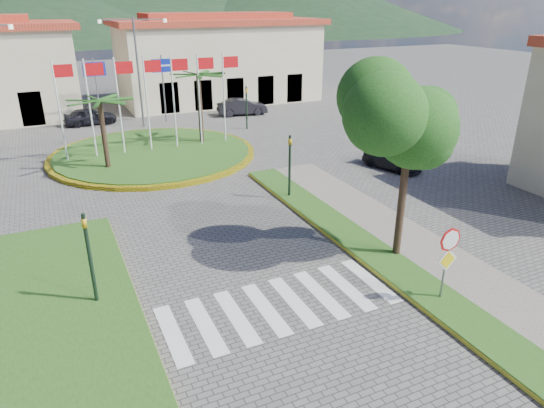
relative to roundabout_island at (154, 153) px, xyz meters
name	(u,v)px	position (x,y,z in m)	size (l,w,h in m)	color
ground	(346,389)	(0.00, -22.00, -0.18)	(160.00, 160.00, 0.00)	#585553
sidewalk_right	(465,291)	(6.00, -20.00, -0.10)	(4.00, 28.00, 0.15)	gray
verge_right	(437,299)	(4.80, -20.00, -0.09)	(1.60, 28.00, 0.18)	#254E16
median_left	(54,321)	(-6.50, -16.00, -0.09)	(5.00, 14.00, 0.18)	#254E16
crosswalk	(277,306)	(0.00, -18.00, -0.17)	(8.00, 3.00, 0.01)	silver
roundabout_island	(154,153)	(0.00, 0.00, 0.00)	(12.70, 12.70, 6.00)	yellow
stop_sign	(448,253)	(4.90, -20.04, 1.61)	(0.80, 0.11, 2.65)	slate
deciduous_tree	(411,123)	(5.50, -17.00, 5.00)	(3.60, 3.60, 6.80)	black
traffic_light_left	(89,251)	(-5.20, -15.50, 1.77)	(0.15, 0.18, 3.20)	black
traffic_light_right	(290,161)	(4.50, -10.00, 1.77)	(0.15, 0.18, 3.20)	black
traffic_light_far	(246,103)	(8.00, 4.00, 1.77)	(0.18, 0.15, 3.20)	black
direction_sign_west	(96,81)	(-2.00, 8.97, 3.35)	(1.60, 0.14, 5.20)	slate
direction_sign_east	(163,77)	(3.00, 8.97, 3.35)	(1.60, 0.14, 5.20)	slate
street_lamp_centre	(138,67)	(1.00, 8.00, 4.32)	(4.80, 0.16, 8.00)	slate
building_right	(218,59)	(10.00, 16.00, 3.73)	(19.08, 9.54, 8.05)	beige
hill_far_east	(298,1)	(70.00, 113.00, 8.82)	(120.00, 120.00, 18.00)	black
hill_near_back	(7,6)	(-10.00, 108.00, 7.82)	(110.00, 110.00, 16.00)	black
car_dark_a	(90,116)	(-2.64, 10.50, 0.49)	(1.58, 3.94, 1.34)	black
car_dark_b	(242,107)	(9.51, 8.73, 0.51)	(1.46, 4.19, 1.38)	black
car_side_right	(392,160)	(12.00, -8.37, 0.35)	(1.47, 3.62, 1.05)	black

